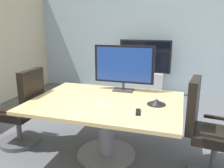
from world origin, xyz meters
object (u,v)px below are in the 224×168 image
conference_table (106,114)px  office_chair_left (23,114)px  office_chair_right (207,135)px  tv_monitor (124,66)px  conference_phone (156,102)px  wall_display_unit (144,77)px  remote_control (138,112)px

conference_table → office_chair_left: bearing=-176.8°
office_chair_right → tv_monitor: tv_monitor is taller
office_chair_left → office_chair_right: 2.38m
office_chair_right → conference_phone: office_chair_right is taller
office_chair_left → wall_display_unit: size_ratio=0.83×
conference_table → remote_control: size_ratio=10.76×
office_chair_right → conference_phone: 0.67m
office_chair_right → tv_monitor: size_ratio=1.30×
tv_monitor → remote_control: tv_monitor is taller
conference_phone → remote_control: 0.36m
office_chair_right → wall_display_unit: 3.05m
office_chair_right → conference_phone: bearing=95.7°
conference_phone → wall_display_unit: bearing=102.1°
conference_table → wall_display_unit: (0.01, 2.83, -0.13)m
office_chair_right → remote_control: bearing=120.0°
office_chair_left → conference_table: bearing=91.9°
office_chair_left → tv_monitor: size_ratio=1.30×
conference_table → tv_monitor: 0.74m
wall_display_unit → remote_control: wall_display_unit is taller
office_chair_right → tv_monitor: bearing=74.3°
conference_table → tv_monitor: bearing=79.3°
wall_display_unit → conference_phone: (0.60, -2.79, 0.34)m
conference_table → wall_display_unit: 2.83m
conference_phone → office_chair_left: bearing=-176.6°
office_chair_left → remote_control: (1.65, -0.21, 0.30)m
conference_table → conference_phone: 0.65m
tv_monitor → wall_display_unit: size_ratio=0.64×
office_chair_left → tv_monitor: bearing=112.4°
wall_display_unit → conference_phone: wall_display_unit is taller
office_chair_right → remote_control: 0.85m
tv_monitor → remote_control: bearing=-65.0°
tv_monitor → wall_display_unit: bearing=92.0°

